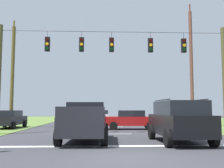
{
  "coord_description": "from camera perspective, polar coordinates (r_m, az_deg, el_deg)",
  "views": [
    {
      "loc": [
        -0.86,
        -8.98,
        1.57
      ],
      "look_at": [
        -0.03,
        9.5,
        3.32
      ],
      "focal_mm": 43.73,
      "sensor_mm": 36.0,
      "label": 1
    }
  ],
  "objects": [
    {
      "name": "ground_plane",
      "position": [
        9.15,
        2.99,
        -15.28
      ],
      "size": [
        120.0,
        120.0,
        0.0
      ],
      "primitive_type": "plane",
      "color": "#333338"
    },
    {
      "name": "stop_bar_stripe",
      "position": [
        12.1,
        1.58,
        -12.84
      ],
      "size": [
        12.78,
        0.45,
        0.01
      ],
      "primitive_type": "cube",
      "color": "white",
      "rests_on": "ground"
    },
    {
      "name": "lane_dash_0",
      "position": [
        18.06,
        0.19,
        -10.38
      ],
      "size": [
        2.5,
        0.15,
        0.01
      ],
      "primitive_type": "cube",
      "rotation": [
        0.0,
        0.0,
        1.57
      ],
      "color": "white",
      "rests_on": "ground"
    },
    {
      "name": "lane_dash_1",
      "position": [
        25.53,
        -0.63,
        -8.93
      ],
      "size": [
        2.5,
        0.15,
        0.01
      ],
      "primitive_type": "cube",
      "rotation": [
        0.0,
        0.0,
        1.57
      ],
      "color": "white",
      "rests_on": "ground"
    },
    {
      "name": "lane_dash_2",
      "position": [
        32.42,
        -1.05,
        -8.18
      ],
      "size": [
        2.5,
        0.15,
        0.01
      ],
      "primitive_type": "cube",
      "rotation": [
        0.0,
        0.0,
        1.57
      ],
      "color": "white",
      "rests_on": "ground"
    },
    {
      "name": "overhead_signal_span",
      "position": [
        18.11,
        0.44,
        2.75
      ],
      "size": [
        15.3,
        0.31,
        7.18
      ],
      "color": "brown",
      "rests_on": "ground"
    },
    {
      "name": "pickup_truck",
      "position": [
        13.91,
        -5.59,
        -7.87
      ],
      "size": [
        2.44,
        5.47,
        1.95
      ],
      "color": "black",
      "rests_on": "ground"
    },
    {
      "name": "suv_black",
      "position": [
        13.61,
        13.8,
        -7.4
      ],
      "size": [
        2.31,
        4.85,
        2.05
      ],
      "color": "black",
      "rests_on": "ground"
    },
    {
      "name": "distant_car_crossing_white",
      "position": [
        34.27,
        -2.2,
        -6.71
      ],
      "size": [
        2.17,
        4.37,
        1.52
      ],
      "color": "silver",
      "rests_on": "ground"
    },
    {
      "name": "distant_car_oncoming",
      "position": [
        22.26,
        4.03,
        -7.41
      ],
      "size": [
        4.4,
        2.23,
        1.52
      ],
      "color": "maroon",
      "rests_on": "ground"
    },
    {
      "name": "distant_car_far_parked",
      "position": [
        24.81,
        -20.74,
        -6.87
      ],
      "size": [
        2.16,
        4.37,
        1.52
      ],
      "color": "black",
      "rests_on": "ground"
    },
    {
      "name": "utility_pole_mid_right",
      "position": [
        26.05,
        16.25,
        3.77
      ],
      "size": [
        0.31,
        1.95,
        11.41
      ],
      "color": "brown",
      "rests_on": "ground"
    },
    {
      "name": "utility_pole_near_left",
      "position": [
        25.3,
        -20.1,
        1.99
      ],
      "size": [
        0.31,
        1.7,
        9.46
      ],
      "color": "brown",
      "rests_on": "ground"
    }
  ]
}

